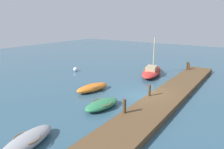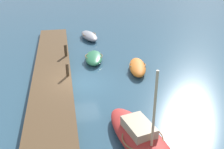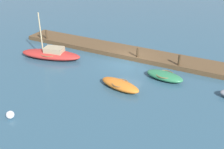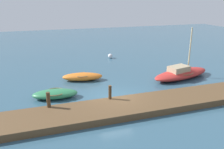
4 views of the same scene
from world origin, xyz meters
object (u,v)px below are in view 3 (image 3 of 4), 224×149
at_px(mooring_post_mid_east, 46,34).
at_px(marker_buoy, 10,115).
at_px(rowboat_green, 165,76).
at_px(mooring_post_mid_west, 138,52).
at_px(mooring_post_west, 179,60).
at_px(mooring_post_east, 41,34).
at_px(rowboat_orange, 120,85).
at_px(sailboat_red, 51,54).

xyz_separation_m(mooring_post_mid_east, marker_buoy, (-7.31, 12.67, -0.71)).
distance_m(rowboat_green, mooring_post_mid_east, 15.16).
xyz_separation_m(mooring_post_mid_west, marker_buoy, (4.09, 12.67, -0.67)).
height_order(mooring_post_west, mooring_post_mid_east, mooring_post_mid_east).
bearing_deg(mooring_post_mid_west, marker_buoy, 72.10).
bearing_deg(mooring_post_east, marker_buoy, 122.86).
distance_m(mooring_post_west, marker_buoy, 15.12).
height_order(mooring_post_mid_east, marker_buoy, mooring_post_mid_east).
relative_size(rowboat_orange, sailboat_red, 0.57).
xyz_separation_m(sailboat_red, mooring_post_mid_east, (3.33, -3.37, 0.52)).
relative_size(rowboat_orange, mooring_post_east, 4.72).
bearing_deg(mooring_post_mid_east, mooring_post_west, 180.00).
height_order(sailboat_red, mooring_post_east, sailboat_red).
height_order(rowboat_orange, sailboat_red, sailboat_red).
height_order(rowboat_orange, mooring_post_mid_east, mooring_post_mid_east).
bearing_deg(rowboat_orange, rowboat_green, -118.45).
xyz_separation_m(mooring_post_west, mooring_post_mid_west, (4.14, 0.00, -0.02)).
relative_size(mooring_post_mid_east, mooring_post_east, 1.31).
distance_m(rowboat_orange, rowboat_green, 4.23).
distance_m(mooring_post_west, mooring_post_mid_east, 15.54).
bearing_deg(marker_buoy, mooring_post_mid_west, -107.90).
relative_size(rowboat_orange, rowboat_green, 1.09).
distance_m(rowboat_orange, mooring_post_west, 6.58).
bearing_deg(mooring_post_east, rowboat_orange, 156.68).
bearing_deg(rowboat_green, sailboat_red, 12.16).
height_order(mooring_post_west, marker_buoy, mooring_post_west).
relative_size(sailboat_red, mooring_post_east, 8.21).
bearing_deg(rowboat_green, mooring_post_east, -1.19).
height_order(mooring_post_mid_west, mooring_post_mid_east, mooring_post_mid_east).
relative_size(rowboat_orange, marker_buoy, 6.78).
bearing_deg(mooring_post_west, mooring_post_mid_west, 0.00).
bearing_deg(mooring_post_mid_east, rowboat_green, 170.84).
relative_size(sailboat_red, mooring_post_west, 6.50).
distance_m(rowboat_green, mooring_post_east, 16.02).
height_order(rowboat_green, marker_buoy, rowboat_green).
relative_size(mooring_post_west, mooring_post_mid_west, 1.04).
distance_m(mooring_post_mid_west, marker_buoy, 13.33).
height_order(mooring_post_west, mooring_post_east, mooring_post_west).
bearing_deg(sailboat_red, rowboat_green, 171.71).
bearing_deg(marker_buoy, mooring_post_west, -123.02).
xyz_separation_m(mooring_post_east, marker_buoy, (-8.18, 12.67, -0.58)).
bearing_deg(mooring_post_west, mooring_post_mid_east, 0.00).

